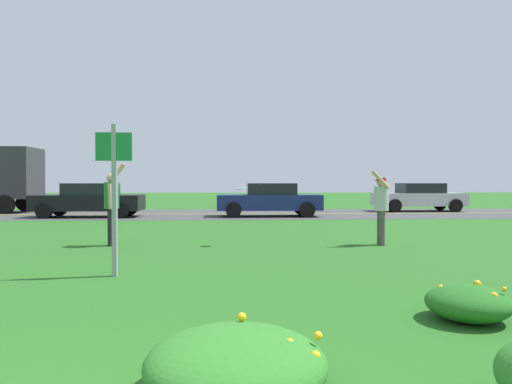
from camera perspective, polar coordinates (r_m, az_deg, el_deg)
name	(u,v)px	position (r m, az deg, el deg)	size (l,w,h in m)	color
ground_plane	(187,240)	(12.25, -8.27, -5.78)	(120.00, 120.00, 0.00)	#26601E
highway_strip	(207,214)	(22.47, -5.87, -2.64)	(120.00, 7.48, 0.01)	#424244
highway_center_stripe	(207,214)	(22.47, -5.87, -2.63)	(120.00, 0.16, 0.00)	yellow
daylily_clump_near_camera	(236,363)	(3.50, -2.43, -19.79)	(1.27, 1.35, 0.47)	#2D7526
daylily_clump_front_left	(468,303)	(5.65, 24.09, -12.04)	(0.88, 0.89, 0.39)	#23661E
sign_post_near_path	(114,184)	(7.73, -16.63, 0.93)	(0.56, 0.10, 2.38)	#93969B
person_thrower_green_shirt	(112,202)	(11.55, -16.92, -1.16)	(0.45, 0.49, 1.94)	#287038
person_catcher_red_cap_gray_shirt	(381,204)	(11.54, 14.76, -1.38)	(0.47, 0.49, 1.77)	#B2B2B7
frisbee_pale_blue	(241,189)	(11.08, -1.80, 0.40)	(0.27, 0.27, 0.08)	#ADD6E5
car_silver_center_left	(419,197)	(25.98, 18.94, -0.57)	(4.50, 2.00, 1.45)	#B7BABF
car_navy_center_right	(269,199)	(20.80, 1.61, -0.90)	(4.50, 2.00, 1.45)	navy
car_black_rightmost	(89,200)	(21.60, -19.35, -0.89)	(4.50, 2.00, 1.45)	black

